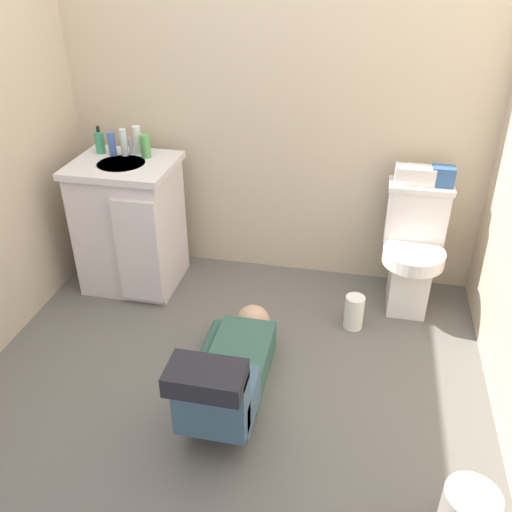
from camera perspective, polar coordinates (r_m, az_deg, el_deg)
ground_plane at (r=2.95m, az=-2.21°, el=-11.75°), size 3.06×3.09×0.04m
wall_back at (r=3.33m, az=2.00°, el=17.29°), size 2.72×0.08×2.40m
toilet at (r=3.33m, az=16.07°, el=0.60°), size 0.36×0.46×0.75m
vanity_cabinet at (r=3.47m, az=-12.99°, el=3.32°), size 0.60×0.53×0.82m
faucet at (r=3.42m, az=-12.95°, el=11.17°), size 0.02×0.02×0.10m
person_plumber at (r=2.64m, az=-2.82°, el=-12.06°), size 0.39×1.06×0.52m
tissue_box at (r=3.22m, az=16.30°, el=8.15°), size 0.22×0.11×0.10m
toiletry_bag at (r=3.24m, az=18.96°, el=7.91°), size 0.12×0.09×0.11m
soap_dispenser at (r=3.48m, az=-16.04°, el=11.40°), size 0.06×0.06×0.17m
bottle_blue at (r=3.42m, az=-14.84°, el=11.28°), size 0.05×0.05×0.14m
bottle_clear at (r=3.40m, az=-13.68°, el=11.49°), size 0.04×0.04×0.16m
bottle_white at (r=3.40m, az=-12.32°, el=11.74°), size 0.05×0.05×0.17m
bottle_green at (r=3.34m, az=-11.50°, el=11.20°), size 0.06×0.06×0.14m
paper_towel_roll at (r=3.18m, az=10.22°, el=-5.79°), size 0.11×0.11×0.21m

